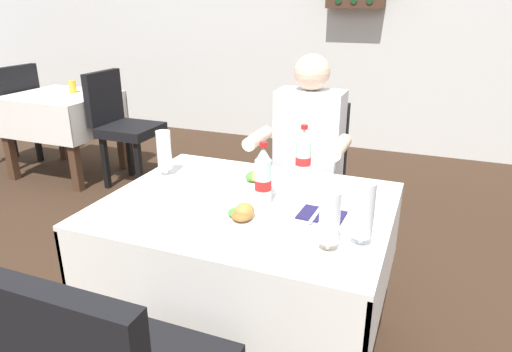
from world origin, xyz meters
TOP-DOWN VIEW (x-y plane):
  - ground_plane at (0.00, 0.00)m, footprint 11.00×11.00m
  - back_wall at (0.00, 3.48)m, footprint 11.00×0.12m
  - main_dining_table at (0.11, 0.07)m, footprint 1.15×0.92m
  - chair_far_diner_seat at (0.11, 0.92)m, footprint 0.44×0.50m
  - seated_diner_far at (0.14, 0.81)m, footprint 0.50×0.46m
  - plate_near_camera at (0.16, -0.10)m, footprint 0.24×0.24m
  - plate_far_diner at (0.08, 0.27)m, footprint 0.25×0.25m
  - beer_glass_left at (-0.37, 0.21)m, footprint 0.07×0.07m
  - beer_glass_middle at (0.50, -0.19)m, footprint 0.07×0.07m
  - beer_glass_right at (0.60, -0.12)m, footprint 0.07×0.07m
  - cola_bottle_primary at (0.17, 0.08)m, footprint 0.07×0.07m
  - cola_bottle_secondary at (0.23, 0.44)m, footprint 0.07×0.07m
  - napkin_cutlery_set at (0.42, 0.05)m, footprint 0.17×0.19m
  - background_dining_table at (-2.34, 1.61)m, footprint 0.85×0.75m
  - background_chair_left at (-2.98, 1.61)m, footprint 0.50×0.44m
  - background_chair_right at (-1.71, 1.61)m, footprint 0.50×0.44m
  - background_table_tumbler at (-2.28, 1.71)m, footprint 0.06×0.06m

SIDE VIEW (x-z plane):
  - ground_plane at x=0.00m, z-range 0.00..0.00m
  - background_dining_table at x=-2.34m, z-range 0.18..0.92m
  - chair_far_diner_seat at x=0.11m, z-range 0.07..1.04m
  - background_chair_left at x=-2.98m, z-range 0.07..1.04m
  - background_chair_right at x=-1.71m, z-range 0.07..1.04m
  - main_dining_table at x=0.11m, z-range 0.20..0.95m
  - seated_diner_far at x=0.14m, z-range 0.08..1.34m
  - napkin_cutlery_set at x=0.42m, z-range 0.74..0.76m
  - plate_near_camera at x=0.16m, z-range 0.73..0.80m
  - plate_far_diner at x=0.08m, z-range 0.73..0.80m
  - background_table_tumbler at x=-2.28m, z-range 0.74..0.85m
  - cola_bottle_secondary at x=0.23m, z-range 0.73..0.98m
  - beer_glass_middle at x=0.50m, z-range 0.75..0.96m
  - beer_glass_left at x=-0.37m, z-range 0.75..0.96m
  - cola_bottle_primary at x=0.17m, z-range 0.73..0.99m
  - beer_glass_right at x=0.60m, z-range 0.74..0.97m
  - back_wall at x=0.00m, z-range 0.00..2.82m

